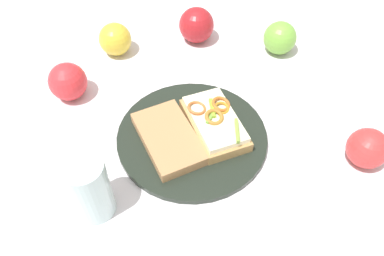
{
  "coord_description": "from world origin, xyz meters",
  "views": [
    {
      "loc": [
        0.46,
        -0.02,
        0.57
      ],
      "look_at": [
        0.0,
        0.0,
        0.03
      ],
      "focal_mm": 35.4,
      "sensor_mm": 36.0,
      "label": 1
    }
  ],
  "objects": [
    {
      "name": "ground_plane",
      "position": [
        0.0,
        0.0,
        0.0
      ],
      "size": [
        2.0,
        2.0,
        0.0
      ],
      "primitive_type": "plane",
      "color": "silver",
      "rests_on": "ground"
    },
    {
      "name": "apple_3",
      "position": [
        -0.13,
        -0.25,
        0.04
      ],
      "size": [
        0.11,
        0.11,
        0.08
      ],
      "primitive_type": "sphere",
      "rotation": [
        0.0,
        0.0,
        1.0
      ],
      "color": "red",
      "rests_on": "ground_plane"
    },
    {
      "name": "bread_slice_side",
      "position": [
        0.01,
        -0.04,
        0.02
      ],
      "size": [
        0.18,
        0.15,
        0.02
      ],
      "primitive_type": "cube",
      "rotation": [
        0.0,
        0.0,
        0.4
      ],
      "color": "#AE7F52",
      "rests_on": "plate"
    },
    {
      "name": "plate",
      "position": [
        0.0,
        0.0,
        0.01
      ],
      "size": [
        0.29,
        0.29,
        0.01
      ],
      "primitive_type": "cylinder",
      "color": "#202921",
      "rests_on": "ground_plane"
    },
    {
      "name": "apple_0",
      "position": [
        -0.31,
        0.03,
        0.04
      ],
      "size": [
        0.12,
        0.12,
        0.08
      ],
      "primitive_type": "sphere",
      "rotation": [
        0.0,
        0.0,
        5.63
      ],
      "color": "#AA1D24",
      "rests_on": "ground_plane"
    },
    {
      "name": "drinking_glass",
      "position": [
        0.14,
        -0.17,
        0.06
      ],
      "size": [
        0.07,
        0.07,
        0.12
      ],
      "primitive_type": "cylinder",
      "color": "silver",
      "rests_on": "ground_plane"
    },
    {
      "name": "apple_2",
      "position": [
        -0.27,
        -0.16,
        0.04
      ],
      "size": [
        0.09,
        0.09,
        0.08
      ],
      "primitive_type": "sphere",
      "rotation": [
        0.0,
        0.0,
        2.95
      ],
      "color": "gold",
      "rests_on": "ground_plane"
    },
    {
      "name": "sandwich",
      "position": [
        -0.02,
        0.04,
        0.03
      ],
      "size": [
        0.17,
        0.13,
        0.05
      ],
      "rotation": [
        0.0,
        0.0,
        0.32
      ],
      "color": "#AD8750",
      "rests_on": "plate"
    },
    {
      "name": "apple_4",
      "position": [
        -0.26,
        0.22,
        0.04
      ],
      "size": [
        0.08,
        0.08,
        0.08
      ],
      "primitive_type": "sphere",
      "rotation": [
        0.0,
        0.0,
        4.69
      ],
      "color": "#73B440",
      "rests_on": "ground_plane"
    },
    {
      "name": "apple_1",
      "position": [
        0.07,
        0.31,
        0.04
      ],
      "size": [
        0.1,
        0.1,
        0.07
      ],
      "primitive_type": "sphere",
      "rotation": [
        0.0,
        0.0,
        0.67
      ],
      "color": "red",
      "rests_on": "ground_plane"
    }
  ]
}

